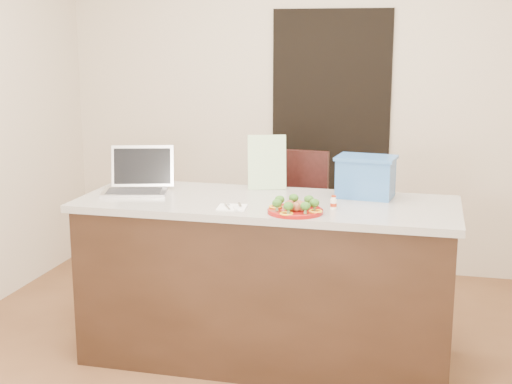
% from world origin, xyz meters
% --- Properties ---
extents(ground, '(4.00, 4.00, 0.00)m').
position_xyz_m(ground, '(0.00, 0.00, 0.00)').
color(ground, brown).
rests_on(ground, ground).
extents(room_shell, '(4.00, 4.00, 4.00)m').
position_xyz_m(room_shell, '(0.00, 0.00, 1.62)').
color(room_shell, white).
rests_on(room_shell, ground).
extents(doorway, '(0.90, 0.02, 2.00)m').
position_xyz_m(doorway, '(0.10, 1.98, 1.00)').
color(doorway, black).
rests_on(doorway, ground).
extents(island, '(2.06, 0.76, 0.92)m').
position_xyz_m(island, '(0.00, 0.25, 0.46)').
color(island, black).
rests_on(island, ground).
extents(plate, '(0.28, 0.28, 0.02)m').
position_xyz_m(plate, '(0.20, 0.01, 0.93)').
color(plate, maroon).
rests_on(plate, island).
extents(meatballs, '(0.12, 0.11, 0.04)m').
position_xyz_m(meatballs, '(0.21, 0.01, 0.96)').
color(meatballs, brown).
rests_on(meatballs, plate).
extents(broccoli, '(0.24, 0.24, 0.04)m').
position_xyz_m(broccoli, '(0.20, 0.01, 0.98)').
color(broccoli, '#225115').
rests_on(broccoli, plate).
extents(pepper_rings, '(0.28, 0.28, 0.01)m').
position_xyz_m(pepper_rings, '(0.20, 0.01, 0.94)').
color(pepper_rings, gold).
rests_on(pepper_rings, plate).
extents(napkin, '(0.16, 0.16, 0.01)m').
position_xyz_m(napkin, '(-0.14, 0.04, 0.92)').
color(napkin, white).
rests_on(napkin, island).
extents(fork, '(0.06, 0.13, 0.00)m').
position_xyz_m(fork, '(-0.16, 0.04, 0.93)').
color(fork, '#AFB0B4').
rests_on(fork, napkin).
extents(knife, '(0.05, 0.17, 0.01)m').
position_xyz_m(knife, '(-0.11, 0.02, 0.93)').
color(knife, white).
rests_on(knife, napkin).
extents(yogurt_bottle, '(0.03, 0.03, 0.07)m').
position_xyz_m(yogurt_bottle, '(0.38, 0.14, 0.95)').
color(yogurt_bottle, white).
rests_on(yogurt_bottle, island).
extents(laptop, '(0.41, 0.37, 0.26)m').
position_xyz_m(laptop, '(-0.77, 0.31, 0.99)').
color(laptop, silver).
rests_on(laptop, island).
extents(leaflet, '(0.23, 0.11, 0.32)m').
position_xyz_m(leaflet, '(-0.06, 0.54, 1.08)').
color(leaflet, white).
rests_on(leaflet, island).
extents(blue_box, '(0.34, 0.27, 0.23)m').
position_xyz_m(blue_box, '(0.51, 0.47, 1.04)').
color(blue_box, '#2E61A8').
rests_on(blue_box, island).
extents(chair, '(0.51, 0.51, 1.07)m').
position_xyz_m(chair, '(-0.01, 0.96, 0.61)').
color(chair, black).
rests_on(chair, ground).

